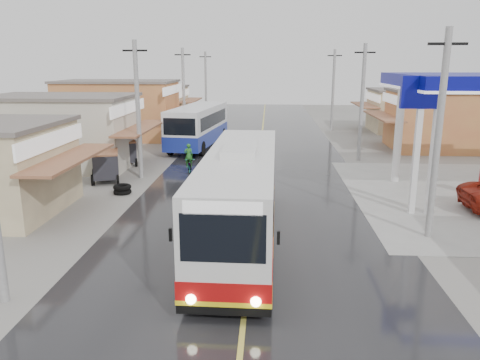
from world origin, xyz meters
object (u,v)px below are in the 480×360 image
(coach_bus, at_px, (241,196))
(second_bus, at_px, (198,126))
(tricycle_near, at_px, (106,165))
(cyclist, at_px, (189,163))
(tricycle_far, at_px, (125,151))
(tyre_stack, at_px, (122,189))

(coach_bus, distance_m, second_bus, 20.96)
(coach_bus, distance_m, tricycle_near, 12.22)
(coach_bus, xyz_separation_m, second_bus, (-4.67, 20.43, -0.04))
(second_bus, distance_m, cyclist, 8.88)
(tricycle_far, bearing_deg, tricycle_near, -109.51)
(cyclist, distance_m, tricycle_far, 5.08)
(coach_bus, xyz_separation_m, cyclist, (-3.96, 11.66, -1.22))
(second_bus, distance_m, tyre_stack, 14.26)
(tricycle_near, bearing_deg, second_bus, 54.53)
(cyclist, height_order, tricycle_near, cyclist)
(cyclist, bearing_deg, tricycle_far, 142.78)
(second_bus, bearing_deg, tricycle_near, -100.82)
(coach_bus, xyz_separation_m, tyre_stack, (-6.65, 6.39, -1.58))
(cyclist, xyz_separation_m, tricycle_near, (-4.40, -2.78, 0.42))
(tricycle_far, bearing_deg, cyclist, -45.13)
(tricycle_far, bearing_deg, tyre_stack, -97.52)
(tyre_stack, bearing_deg, tricycle_near, 124.53)
(coach_bus, relative_size, tricycle_far, 5.06)
(cyclist, bearing_deg, tricycle_near, -162.99)
(second_bus, height_order, tricycle_far, second_bus)
(second_bus, xyz_separation_m, tyre_stack, (-1.98, -14.04, -1.54))
(coach_bus, distance_m, tyre_stack, 9.36)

